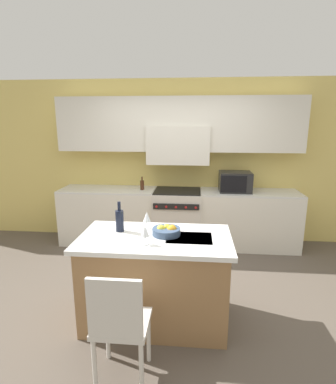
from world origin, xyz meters
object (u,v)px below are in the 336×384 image
Objects in this scene: range_stove at (177,218)px; wine_glass_near at (145,232)px; wine_glass_far at (147,217)px; oil_bottle_on_counter at (142,185)px; island_chair at (119,322)px; microwave at (235,182)px; wine_bottle at (120,220)px; fruit_bowl at (167,231)px.

wine_glass_near is at bearing -94.35° from range_stove.
wine_glass_near and wine_glass_far have the same top height.
island_chair is at bearing -83.62° from oil_bottle_on_counter.
range_stove is 1.87× the size of microwave.
wine_glass_far is 1.80m from oil_bottle_on_counter.
oil_bottle_on_counter is (-0.10, 1.87, -0.03)m from wine_bottle.
wine_glass_far reaches higher than range_stove.
range_stove is at bearing 85.65° from wine_glass_near.
island_chair is 2.85m from oil_bottle_on_counter.
wine_glass_near is at bearing -44.96° from wine_bottle.
wine_glass_near reaches higher than island_chair.
wine_glass_far is at bearing 21.31° from wine_bottle.
island_chair is at bearing -99.27° from wine_glass_near.
oil_bottle_on_counter is at bearing -179.82° from range_stove.
range_stove is at bearing 83.05° from wine_glass_far.
fruit_bowl reaches higher than range_stove.
wine_bottle is 1.12× the size of fruit_bowl.
range_stove is 2.97× the size of wine_bottle.
wine_glass_near reaches higher than fruit_bowl.
wine_glass_far is (-0.22, -1.77, 0.58)m from range_stove.
microwave reaches higher than range_stove.
wine_glass_far is (-0.05, 0.42, 0.00)m from wine_glass_near.
island_chair is (-1.18, -2.82, -0.54)m from microwave.
wine_bottle is (-0.48, -1.87, 0.57)m from range_stove.
range_stove is 0.80m from oil_bottle_on_counter.
wine_bottle is at bearing -104.38° from range_stove.
island_chair is 5.31× the size of wine_glass_near.
wine_bottle is at bearing -126.43° from microwave.
microwave is at bearing 57.69° from wine_glass_far.
microwave reaches higher than wine_bottle.
microwave is 2.11m from wine_glass_far.
wine_glass_near is at bearing -79.30° from oil_bottle_on_counter.
island_chair is at bearing -92.83° from wine_glass_far.
oil_bottle_on_counter is at bearing 106.95° from fruit_bowl.
wine_bottle is at bearing -158.69° from wine_glass_far.
island_chair is at bearing -95.44° from range_stove.
island_chair is at bearing -77.02° from wine_bottle.
wine_glass_near is 0.84× the size of oil_bottle_on_counter.
microwave is at bearing 63.86° from wine_glass_near.
wine_bottle is at bearing 173.44° from fruit_bowl.
wine_glass_near is 0.42m from wine_glass_far.
wine_glass_near is 0.65× the size of fruit_bowl.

